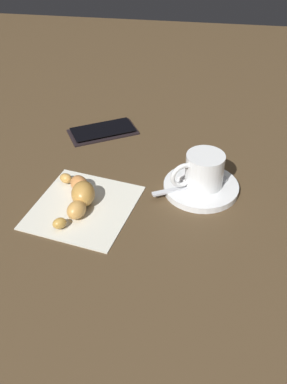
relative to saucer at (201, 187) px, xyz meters
name	(u,v)px	position (x,y,z in m)	size (l,w,h in m)	color
ground_plane	(154,203)	(-0.07, -0.04, -0.01)	(1.80, 1.80, 0.00)	#4D3A23
saucer	(201,187)	(0.00, 0.00, 0.00)	(0.12, 0.12, 0.01)	white
espresso_cup	(203,170)	(0.00, 0.00, 0.03)	(0.09, 0.07, 0.06)	white
teaspoon	(203,183)	(0.00, 0.00, 0.01)	(0.12, 0.07, 0.01)	silver
sugar_packet	(195,175)	(-0.01, 0.02, 0.01)	(0.06, 0.02, 0.01)	white
napkin	(83,207)	(-0.18, -0.07, 0.00)	(0.15, 0.16, 0.00)	silver
croissant	(79,195)	(-0.19, -0.07, 0.01)	(0.08, 0.14, 0.04)	gold
cell_phone	(103,131)	(-0.20, 0.16, 0.00)	(0.15, 0.12, 0.01)	black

